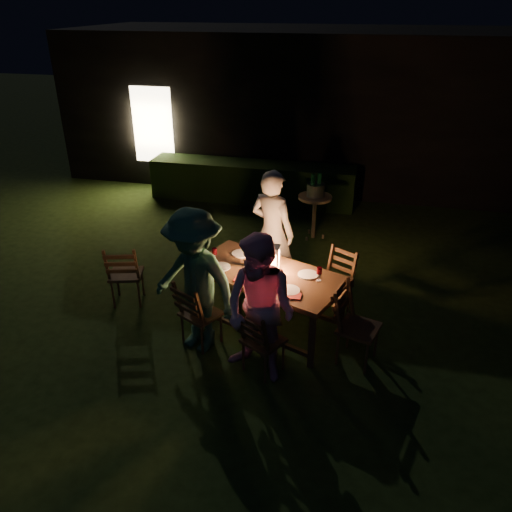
% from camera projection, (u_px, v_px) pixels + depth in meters
% --- Properties ---
extents(garden_envelope, '(40.00, 40.00, 3.20)m').
position_uv_depth(garden_envelope, '(296.00, 103.00, 11.76)').
color(garden_envelope, black).
rests_on(garden_envelope, ground).
extents(dining_table, '(2.10, 1.56, 0.79)m').
position_uv_depth(dining_table, '(267.00, 278.00, 6.16)').
color(dining_table, '#542F1C').
rests_on(dining_table, ground).
extents(chair_near_left, '(0.57, 0.59, 0.93)m').
position_uv_depth(chair_near_left, '(200.00, 324.00, 6.02)').
color(chair_near_left, '#542F1C').
rests_on(chair_near_left, ground).
extents(chair_near_right, '(0.56, 0.57, 0.90)m').
position_uv_depth(chair_near_right, '(262.00, 351.00, 5.57)').
color(chair_near_right, '#542F1C').
rests_on(chair_near_right, ground).
extents(chair_far_left, '(0.57, 0.58, 0.97)m').
position_uv_depth(chair_far_left, '(270.00, 272.00, 7.14)').
color(chair_far_left, '#542F1C').
rests_on(chair_far_left, ground).
extents(chair_far_right, '(0.57, 0.58, 0.91)m').
position_uv_depth(chair_far_right, '(333.00, 294.00, 6.64)').
color(chair_far_right, '#542F1C').
rests_on(chair_far_right, ground).
extents(chair_end, '(0.58, 0.56, 0.99)m').
position_uv_depth(chair_end, '(356.00, 339.00, 5.73)').
color(chair_end, '#542F1C').
rests_on(chair_end, ground).
extents(chair_spare, '(0.53, 0.56, 0.95)m').
position_uv_depth(chair_spare, '(127.00, 284.00, 6.85)').
color(chair_spare, '#542F1C').
rests_on(chair_spare, ground).
extents(person_house_side, '(0.77, 0.64, 1.80)m').
position_uv_depth(person_house_side, '(272.00, 232.00, 6.90)').
color(person_house_side, '#C0B1A3').
rests_on(person_house_side, ground).
extents(person_opp_right, '(1.01, 0.90, 1.71)m').
position_uv_depth(person_opp_right, '(260.00, 310.00, 5.27)').
color(person_opp_right, '#EAA1C5').
rests_on(person_opp_right, ground).
extents(person_opp_left, '(1.32, 1.04, 1.79)m').
position_uv_depth(person_opp_left, '(195.00, 282.00, 5.70)').
color(person_opp_left, '#316349').
rests_on(person_opp_left, ground).
extents(lantern, '(0.16, 0.16, 0.35)m').
position_uv_depth(lantern, '(273.00, 260.00, 6.06)').
color(lantern, white).
rests_on(lantern, dining_table).
extents(plate_far_left, '(0.25, 0.25, 0.01)m').
position_uv_depth(plate_far_left, '(241.00, 254.00, 6.56)').
color(plate_far_left, white).
rests_on(plate_far_left, dining_table).
extents(plate_near_left, '(0.25, 0.25, 0.01)m').
position_uv_depth(plate_near_left, '(221.00, 267.00, 6.23)').
color(plate_near_left, white).
rests_on(plate_near_left, dining_table).
extents(plate_far_right, '(0.25, 0.25, 0.01)m').
position_uv_depth(plate_far_right, '(308.00, 275.00, 6.06)').
color(plate_far_right, white).
rests_on(plate_far_right, dining_table).
extents(plate_near_right, '(0.25, 0.25, 0.01)m').
position_uv_depth(plate_near_right, '(289.00, 290.00, 5.73)').
color(plate_near_right, white).
rests_on(plate_near_right, dining_table).
extents(wineglass_a, '(0.06, 0.06, 0.18)m').
position_uv_depth(wineglass_a, '(259.00, 251.00, 6.44)').
color(wineglass_a, '#59070F').
rests_on(wineglass_a, dining_table).
extents(wineglass_b, '(0.06, 0.06, 0.18)m').
position_uv_depth(wineglass_b, '(215.00, 255.00, 6.35)').
color(wineglass_b, '#59070F').
rests_on(wineglass_b, dining_table).
extents(wineglass_c, '(0.06, 0.06, 0.18)m').
position_uv_depth(wineglass_c, '(276.00, 283.00, 5.73)').
color(wineglass_c, '#59070F').
rests_on(wineglass_c, dining_table).
extents(wineglass_d, '(0.06, 0.06, 0.18)m').
position_uv_depth(wineglass_d, '(319.00, 274.00, 5.90)').
color(wineglass_d, '#59070F').
rests_on(wineglass_d, dining_table).
extents(wineglass_e, '(0.06, 0.06, 0.18)m').
position_uv_depth(wineglass_e, '(246.00, 274.00, 5.91)').
color(wineglass_e, silver).
rests_on(wineglass_e, dining_table).
extents(bottle_table, '(0.07, 0.07, 0.28)m').
position_uv_depth(bottle_table, '(250.00, 257.00, 6.18)').
color(bottle_table, '#0F471E').
rests_on(bottle_table, dining_table).
extents(napkin_left, '(0.18, 0.14, 0.01)m').
position_uv_depth(napkin_left, '(242.00, 279.00, 5.96)').
color(napkin_left, red).
rests_on(napkin_left, dining_table).
extents(napkin_right, '(0.18, 0.14, 0.01)m').
position_uv_depth(napkin_right, '(293.00, 296.00, 5.62)').
color(napkin_right, red).
rests_on(napkin_right, dining_table).
extents(phone, '(0.14, 0.07, 0.01)m').
position_uv_depth(phone, '(212.00, 268.00, 6.21)').
color(phone, black).
rests_on(phone, dining_table).
extents(side_table, '(0.58, 0.58, 0.78)m').
position_uv_depth(side_table, '(315.00, 201.00, 8.55)').
color(side_table, olive).
rests_on(side_table, ground).
extents(ice_bucket, '(0.30, 0.30, 0.22)m').
position_uv_depth(ice_bucket, '(316.00, 190.00, 8.45)').
color(ice_bucket, '#A5A8AD').
rests_on(ice_bucket, side_table).
extents(bottle_bucket_a, '(0.07, 0.07, 0.32)m').
position_uv_depth(bottle_bucket_a, '(312.00, 188.00, 8.41)').
color(bottle_bucket_a, '#0F471E').
rests_on(bottle_bucket_a, side_table).
extents(bottle_bucket_b, '(0.07, 0.07, 0.32)m').
position_uv_depth(bottle_bucket_b, '(319.00, 187.00, 8.46)').
color(bottle_bucket_b, '#0F471E').
rests_on(bottle_bucket_b, side_table).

